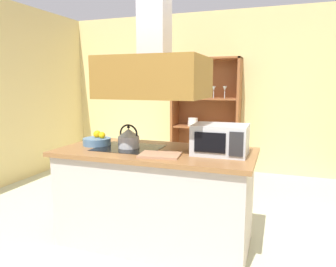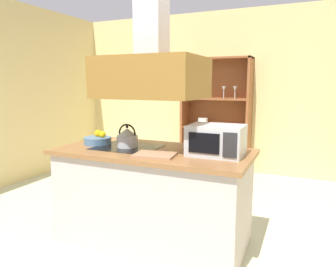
{
  "view_description": "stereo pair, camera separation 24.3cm",
  "coord_description": "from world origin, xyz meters",
  "px_view_note": "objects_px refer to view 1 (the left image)",
  "views": [
    {
      "loc": [
        0.82,
        -2.47,
        1.51
      ],
      "look_at": [
        -0.23,
        0.5,
        1.0
      ],
      "focal_mm": 33.57,
      "sensor_mm": 36.0,
      "label": 1
    },
    {
      "loc": [
        1.05,
        -2.38,
        1.51
      ],
      "look_at": [
        -0.23,
        0.5,
        1.0
      ],
      "focal_mm": 33.57,
      "sensor_mm": 36.0,
      "label": 2
    }
  ],
  "objects_px": {
    "fruit_bowl": "(97,141)",
    "microwave": "(220,139)",
    "cutting_board": "(160,155)",
    "kettle": "(129,138)",
    "dish_cabinet": "(206,122)"
  },
  "relations": [
    {
      "from": "dish_cabinet",
      "to": "kettle",
      "type": "relative_size",
      "value": 8.55
    },
    {
      "from": "fruit_bowl",
      "to": "microwave",
      "type": "bearing_deg",
      "value": -0.29
    },
    {
      "from": "dish_cabinet",
      "to": "kettle",
      "type": "xyz_separation_m",
      "value": [
        -0.15,
        -2.63,
        0.15
      ]
    },
    {
      "from": "kettle",
      "to": "fruit_bowl",
      "type": "height_order",
      "value": "kettle"
    },
    {
      "from": "dish_cabinet",
      "to": "microwave",
      "type": "relative_size",
      "value": 4.17
    },
    {
      "from": "dish_cabinet",
      "to": "microwave",
      "type": "distance_m",
      "value": 2.71
    },
    {
      "from": "microwave",
      "to": "fruit_bowl",
      "type": "xyz_separation_m",
      "value": [
        -1.23,
        0.01,
        -0.09
      ]
    },
    {
      "from": "fruit_bowl",
      "to": "cutting_board",
      "type": "bearing_deg",
      "value": -17.43
    },
    {
      "from": "kettle",
      "to": "cutting_board",
      "type": "xyz_separation_m",
      "value": [
        0.4,
        -0.21,
        -0.09
      ]
    },
    {
      "from": "kettle",
      "to": "dish_cabinet",
      "type": "bearing_deg",
      "value": 86.69
    },
    {
      "from": "kettle",
      "to": "cutting_board",
      "type": "bearing_deg",
      "value": -28.13
    },
    {
      "from": "dish_cabinet",
      "to": "fruit_bowl",
      "type": "xyz_separation_m",
      "value": [
        -0.51,
        -2.61,
        0.09
      ]
    },
    {
      "from": "dish_cabinet",
      "to": "microwave",
      "type": "bearing_deg",
      "value": -74.74
    },
    {
      "from": "kettle",
      "to": "fruit_bowl",
      "type": "relative_size",
      "value": 0.82
    },
    {
      "from": "cutting_board",
      "to": "kettle",
      "type": "bearing_deg",
      "value": 151.87
    }
  ]
}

